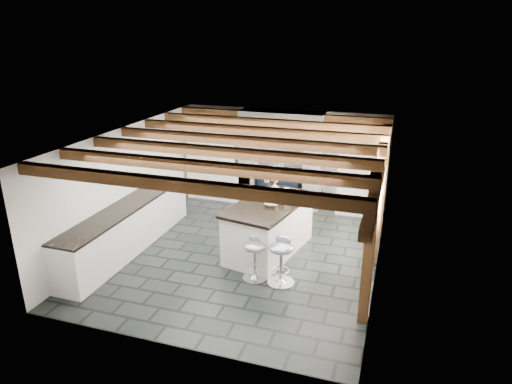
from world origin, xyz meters
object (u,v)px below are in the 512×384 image
(kitchen_island, at_px, (269,227))
(bar_stool_near, at_px, (281,255))
(range_cooker, at_px, (281,186))
(bar_stool_far, at_px, (255,253))

(kitchen_island, height_order, bar_stool_near, kitchen_island)
(range_cooker, height_order, bar_stool_near, range_cooker)
(kitchen_island, xyz_separation_m, bar_stool_far, (0.06, -1.08, -0.02))
(bar_stool_near, distance_m, bar_stool_far, 0.47)
(kitchen_island, bearing_deg, bar_stool_near, -52.74)
(bar_stool_near, height_order, bar_stool_far, bar_stool_near)
(kitchen_island, relative_size, bar_stool_far, 2.76)
(kitchen_island, distance_m, bar_stool_far, 1.09)
(kitchen_island, bearing_deg, range_cooker, 111.34)
(range_cooker, height_order, bar_stool_far, range_cooker)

